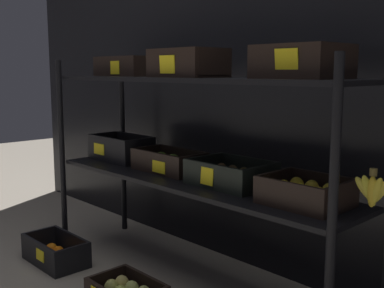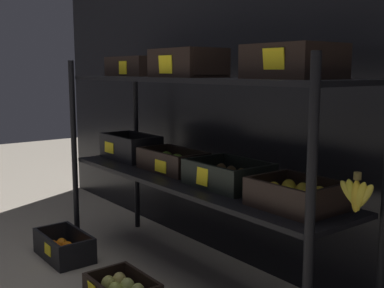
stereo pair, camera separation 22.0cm
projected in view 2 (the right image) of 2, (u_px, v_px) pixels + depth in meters
name	position (u px, v px, depth m)	size (l,w,h in m)	color
ground_plane	(192.00, 280.00, 2.31)	(10.00, 10.00, 0.00)	gray
storefront_wall	(257.00, 37.00, 2.37)	(4.10, 0.12, 2.33)	black
display_rack	(193.00, 132.00, 2.21)	(1.82, 0.45, 1.10)	black
crate_ground_tangerine	(64.00, 249.00, 2.58)	(0.38, 0.21, 0.14)	black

